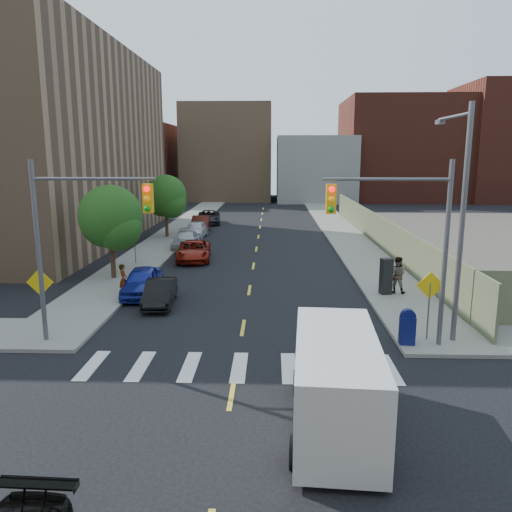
# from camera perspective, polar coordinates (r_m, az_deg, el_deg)

# --- Properties ---
(ground) EXTENTS (160.00, 160.00, 0.00)m
(ground) POSITION_cam_1_polar(r_m,az_deg,el_deg) (13.97, -3.49, -19.27)
(ground) COLOR black
(ground) RESTS_ON ground
(sidewalk_nw) EXTENTS (3.50, 73.00, 0.15)m
(sidewalk_nw) POSITION_cam_1_polar(r_m,az_deg,el_deg) (54.66, -7.62, 3.91)
(sidewalk_nw) COLOR gray
(sidewalk_nw) RESTS_ON ground
(sidewalk_ne) EXTENTS (3.50, 73.00, 0.15)m
(sidewalk_ne) POSITION_cam_1_polar(r_m,az_deg,el_deg) (54.32, 8.77, 3.83)
(sidewalk_ne) COLOR gray
(sidewalk_ne) RESTS_ON ground
(fence_north) EXTENTS (0.12, 44.00, 2.50)m
(fence_north) POSITION_cam_1_polar(r_m,az_deg,el_deg) (41.26, 13.59, 2.91)
(fence_north) COLOR #6C6D4C
(fence_north) RESTS_ON ground
(bg_bldg_west) EXTENTS (14.00, 18.00, 12.00)m
(bg_bldg_west) POSITION_cam_1_polar(r_m,az_deg,el_deg) (85.18, -14.20, 10.32)
(bg_bldg_west) COLOR #592319
(bg_bldg_west) RESTS_ON ground
(bg_bldg_midwest) EXTENTS (14.00, 16.00, 15.00)m
(bg_bldg_midwest) POSITION_cam_1_polar(r_m,az_deg,el_deg) (84.27, -3.13, 11.66)
(bg_bldg_midwest) COLOR #8C6B4C
(bg_bldg_midwest) RESTS_ON ground
(bg_bldg_center) EXTENTS (12.00, 16.00, 10.00)m
(bg_bldg_center) POSITION_cam_1_polar(r_m,az_deg,el_deg) (82.27, 6.67, 9.87)
(bg_bldg_center) COLOR gray
(bg_bldg_center) RESTS_ON ground
(bg_bldg_east) EXTENTS (18.00, 18.00, 16.00)m
(bg_bldg_east) POSITION_cam_1_polar(r_m,az_deg,el_deg) (86.51, 16.08, 11.57)
(bg_bldg_east) COLOR #592319
(bg_bldg_east) RESTS_ON ground
(bg_bldg_fareast) EXTENTS (14.00, 16.00, 18.00)m
(bg_bldg_fareast) POSITION_cam_1_polar(r_m,az_deg,el_deg) (89.87, 26.57, 11.44)
(bg_bldg_fareast) COLOR #592319
(bg_bldg_fareast) RESTS_ON ground
(signal_nw) EXTENTS (4.59, 0.30, 7.00)m
(signal_nw) POSITION_cam_1_polar(r_m,az_deg,el_deg) (19.51, -19.78, 3.09)
(signal_nw) COLOR #59595E
(signal_nw) RESTS_ON ground
(signal_ne) EXTENTS (4.59, 0.30, 7.00)m
(signal_ne) POSITION_cam_1_polar(r_m,az_deg,el_deg) (18.77, 16.64, 2.99)
(signal_ne) COLOR #59595E
(signal_ne) RESTS_ON ground
(streetlight_ne) EXTENTS (0.25, 3.70, 9.00)m
(streetlight_ne) POSITION_cam_1_polar(r_m,az_deg,el_deg) (20.21, 22.22, 5.17)
(streetlight_ne) COLOR #59595E
(streetlight_ne) RESTS_ON ground
(warn_sign_nw) EXTENTS (1.06, 0.06, 2.83)m
(warn_sign_nw) POSITION_cam_1_polar(r_m,az_deg,el_deg) (21.16, -23.41, -3.57)
(warn_sign_nw) COLOR #59595E
(warn_sign_nw) RESTS_ON ground
(warn_sign_ne) EXTENTS (1.06, 0.06, 2.83)m
(warn_sign_ne) POSITION_cam_1_polar(r_m,az_deg,el_deg) (20.08, 19.24, -4.04)
(warn_sign_ne) COLOR #59595E
(warn_sign_ne) RESTS_ON ground
(warn_sign_midwest) EXTENTS (1.06, 0.06, 2.83)m
(warn_sign_midwest) POSITION_cam_1_polar(r_m,az_deg,el_deg) (33.59, -13.72, 2.31)
(warn_sign_midwest) COLOR #59595E
(warn_sign_midwest) RESTS_ON ground
(tree_west_near) EXTENTS (3.66, 3.64, 5.52)m
(tree_west_near) POSITION_cam_1_polar(r_m,az_deg,el_deg) (29.70, -16.25, 3.91)
(tree_west_near) COLOR #332114
(tree_west_near) RESTS_ON ground
(tree_west_far) EXTENTS (3.66, 3.64, 5.52)m
(tree_west_far) POSITION_cam_1_polar(r_m,az_deg,el_deg) (44.13, -10.27, 6.50)
(tree_west_far) COLOR #332114
(tree_west_far) RESTS_ON ground
(parked_car_blue) EXTENTS (1.95, 4.35, 1.45)m
(parked_car_blue) POSITION_cam_1_polar(r_m,az_deg,el_deg) (26.44, -12.89, -2.88)
(parked_car_blue) COLOR navy
(parked_car_blue) RESTS_ON ground
(parked_car_black) EXTENTS (1.58, 3.83, 1.23)m
(parked_car_black) POSITION_cam_1_polar(r_m,az_deg,el_deg) (24.59, -10.92, -4.14)
(parked_car_black) COLOR black
(parked_car_black) RESTS_ON ground
(parked_car_red) EXTENTS (2.69, 5.04, 1.35)m
(parked_car_red) POSITION_cam_1_polar(r_m,az_deg,el_deg) (34.70, -7.14, 0.62)
(parked_car_red) COLOR maroon
(parked_car_red) RESTS_ON ground
(parked_car_silver) EXTENTS (2.05, 4.66, 1.33)m
(parked_car_silver) POSITION_cam_1_polar(r_m,az_deg,el_deg) (39.19, -8.03, 1.82)
(parked_car_silver) COLOR #ACB0B4
(parked_car_silver) RESTS_ON ground
(parked_car_white) EXTENTS (1.94, 4.37, 1.46)m
(parked_car_white) POSITION_cam_1_polar(r_m,az_deg,el_deg) (44.25, -6.89, 3.03)
(parked_car_white) COLOR silver
(parked_car_white) RESTS_ON ground
(parked_car_maroon) EXTENTS (1.85, 4.70, 1.52)m
(parked_car_maroon) POSITION_cam_1_polar(r_m,az_deg,el_deg) (47.33, -6.32, 3.63)
(parked_car_maroon) COLOR #43130D
(parked_car_maroon) RESTS_ON ground
(parked_car_grey) EXTENTS (2.85, 5.30, 1.42)m
(parked_car_grey) POSITION_cam_1_polar(r_m,az_deg,el_deg) (53.22, -5.42, 4.45)
(parked_car_grey) COLOR black
(parked_car_grey) RESTS_ON ground
(cargo_van) EXTENTS (2.58, 5.61, 2.51)m
(cargo_van) POSITION_cam_1_polar(r_m,az_deg,el_deg) (13.76, 9.10, -13.70)
(cargo_van) COLOR silver
(cargo_van) RESTS_ON ground
(mailbox) EXTENTS (0.59, 0.47, 1.36)m
(mailbox) POSITION_cam_1_polar(r_m,az_deg,el_deg) (19.71, 16.92, -7.77)
(mailbox) COLOR #0E1656
(mailbox) RESTS_ON sidewalk_ne
(payphone) EXTENTS (0.64, 0.57, 1.85)m
(payphone) POSITION_cam_1_polar(r_m,az_deg,el_deg) (26.30, 14.64, -2.26)
(payphone) COLOR black
(payphone) RESTS_ON sidewalk_ne
(pedestrian_west) EXTENTS (0.49, 0.65, 1.62)m
(pedestrian_west) POSITION_cam_1_polar(r_m,az_deg,el_deg) (26.09, -14.92, -2.65)
(pedestrian_west) COLOR gray
(pedestrian_west) RESTS_ON sidewalk_nw
(pedestrian_east) EXTENTS (1.11, 0.99, 1.91)m
(pedestrian_east) POSITION_cam_1_polar(r_m,az_deg,el_deg) (26.66, 15.82, -2.08)
(pedestrian_east) COLOR gray
(pedestrian_east) RESTS_ON sidewalk_ne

